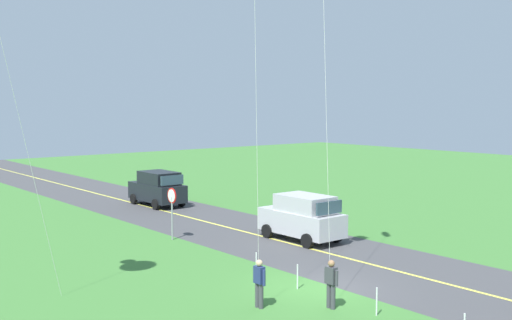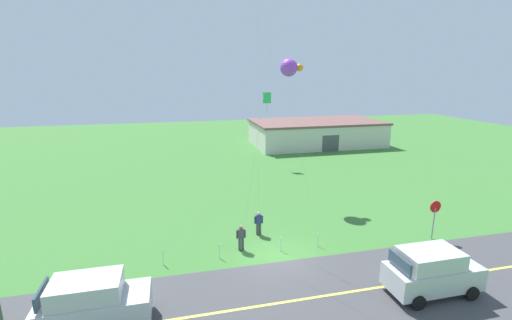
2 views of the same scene
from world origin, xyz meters
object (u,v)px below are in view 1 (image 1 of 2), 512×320
object	(u,v)px
car_suv_foreground	(302,217)
stop_sign	(172,203)
person_adult_companion	(331,282)
car_parked_east_far	(158,188)
person_adult_near	(259,282)

from	to	relation	value
car_suv_foreground	stop_sign	bearing A→B (deg)	49.58
person_adult_companion	stop_sign	bearing A→B (deg)	61.01
stop_sign	car_parked_east_far	bearing A→B (deg)	-26.49
car_suv_foreground	car_parked_east_far	bearing A→B (deg)	0.68
car_suv_foreground	stop_sign	distance (m)	6.38
car_parked_east_far	person_adult_near	size ratio (longest dim) A/B	2.75
car_suv_foreground	stop_sign	world-z (taller)	stop_sign
person_adult_companion	person_adult_near	bearing A→B (deg)	117.05
stop_sign	person_adult_companion	bearing A→B (deg)	173.35
stop_sign	person_adult_companion	world-z (taller)	stop_sign
car_parked_east_far	person_adult_near	xyz separation A→B (m)	(-19.93, 7.85, -0.29)
stop_sign	person_adult_near	distance (m)	11.06
car_suv_foreground	car_parked_east_far	world-z (taller)	same
car_suv_foreground	person_adult_companion	distance (m)	10.11
stop_sign	car_suv_foreground	bearing A→B (deg)	-130.42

